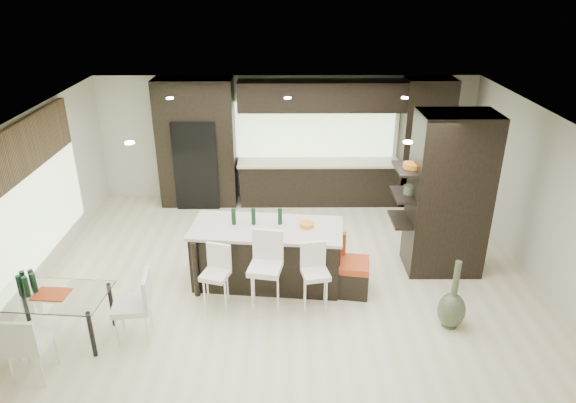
{
  "coord_description": "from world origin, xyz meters",
  "views": [
    {
      "loc": [
        -0.06,
        -7.18,
        4.63
      ],
      "look_at": [
        0.0,
        0.6,
        1.15
      ],
      "focal_mm": 32.0,
      "sensor_mm": 36.0,
      "label": 1
    }
  ],
  "objects_px": {
    "kitchen_island": "(267,254)",
    "chair_near": "(31,346)",
    "stool_mid": "(265,282)",
    "floor_vase": "(454,295)",
    "bench": "(324,274)",
    "stool_right": "(315,285)",
    "dining_table": "(56,316)",
    "stool_left": "(216,286)",
    "chair_end": "(132,309)"
  },
  "relations": [
    {
      "from": "kitchen_island",
      "to": "chair_near",
      "type": "relative_size",
      "value": 2.66
    },
    {
      "from": "stool_mid",
      "to": "floor_vase",
      "type": "xyz_separation_m",
      "value": [
        2.64,
        -0.36,
        0.02
      ]
    },
    {
      "from": "bench",
      "to": "chair_near",
      "type": "bearing_deg",
      "value": -143.79
    },
    {
      "from": "bench",
      "to": "chair_near",
      "type": "height_order",
      "value": "chair_near"
    },
    {
      "from": "stool_right",
      "to": "floor_vase",
      "type": "height_order",
      "value": "floor_vase"
    },
    {
      "from": "stool_mid",
      "to": "bench",
      "type": "height_order",
      "value": "stool_mid"
    },
    {
      "from": "bench",
      "to": "stool_mid",
      "type": "bearing_deg",
      "value": -137.28
    },
    {
      "from": "stool_mid",
      "to": "dining_table",
      "type": "height_order",
      "value": "stool_mid"
    },
    {
      "from": "stool_right",
      "to": "bench",
      "type": "xyz_separation_m",
      "value": [
        0.17,
        0.56,
        -0.16
      ]
    },
    {
      "from": "stool_left",
      "to": "floor_vase",
      "type": "relative_size",
      "value": 0.79
    },
    {
      "from": "chair_end",
      "to": "stool_mid",
      "type": "bearing_deg",
      "value": -79.03
    },
    {
      "from": "kitchen_island",
      "to": "chair_near",
      "type": "bearing_deg",
      "value": -136.82
    },
    {
      "from": "stool_right",
      "to": "chair_near",
      "type": "xyz_separation_m",
      "value": [
        -3.57,
        -1.34,
        0.02
      ]
    },
    {
      "from": "bench",
      "to": "chair_near",
      "type": "relative_size",
      "value": 1.57
    },
    {
      "from": "kitchen_island",
      "to": "stool_right",
      "type": "distance_m",
      "value": 1.09
    },
    {
      "from": "stool_mid",
      "to": "stool_right",
      "type": "distance_m",
      "value": 0.74
    },
    {
      "from": "stool_left",
      "to": "dining_table",
      "type": "height_order",
      "value": "stool_left"
    },
    {
      "from": "dining_table",
      "to": "floor_vase",
      "type": "bearing_deg",
      "value": 7.28
    },
    {
      "from": "stool_left",
      "to": "bench",
      "type": "xyz_separation_m",
      "value": [
        1.63,
        0.55,
        -0.15
      ]
    },
    {
      "from": "stool_left",
      "to": "bench",
      "type": "bearing_deg",
      "value": 35.45
    },
    {
      "from": "stool_left",
      "to": "floor_vase",
      "type": "height_order",
      "value": "floor_vase"
    },
    {
      "from": "bench",
      "to": "chair_near",
      "type": "distance_m",
      "value": 4.19
    },
    {
      "from": "stool_left",
      "to": "dining_table",
      "type": "relative_size",
      "value": 0.58
    },
    {
      "from": "stool_mid",
      "to": "chair_end",
      "type": "height_order",
      "value": "stool_mid"
    },
    {
      "from": "kitchen_island",
      "to": "dining_table",
      "type": "distance_m",
      "value": 3.17
    },
    {
      "from": "bench",
      "to": "chair_near",
      "type": "xyz_separation_m",
      "value": [
        -3.73,
        -1.89,
        0.18
      ]
    },
    {
      "from": "stool_right",
      "to": "bench",
      "type": "height_order",
      "value": "stool_right"
    },
    {
      "from": "stool_left",
      "to": "bench",
      "type": "relative_size",
      "value": 0.6
    },
    {
      "from": "kitchen_island",
      "to": "dining_table",
      "type": "relative_size",
      "value": 1.64
    },
    {
      "from": "stool_mid",
      "to": "chair_near",
      "type": "height_order",
      "value": "stool_mid"
    },
    {
      "from": "bench",
      "to": "dining_table",
      "type": "relative_size",
      "value": 0.97
    },
    {
      "from": "kitchen_island",
      "to": "chair_end",
      "type": "relative_size",
      "value": 2.6
    },
    {
      "from": "dining_table",
      "to": "chair_end",
      "type": "bearing_deg",
      "value": 5.05
    },
    {
      "from": "bench",
      "to": "chair_end",
      "type": "bearing_deg",
      "value": -147.21
    },
    {
      "from": "stool_left",
      "to": "stool_right",
      "type": "height_order",
      "value": "stool_right"
    },
    {
      "from": "stool_left",
      "to": "stool_right",
      "type": "relative_size",
      "value": 0.98
    },
    {
      "from": "stool_left",
      "to": "stool_mid",
      "type": "xyz_separation_m",
      "value": [
        0.73,
        -0.04,
        0.09
      ]
    },
    {
      "from": "stool_right",
      "to": "chair_end",
      "type": "height_order",
      "value": "chair_end"
    },
    {
      "from": "kitchen_island",
      "to": "stool_mid",
      "type": "xyz_separation_m",
      "value": [
        -0.0,
        -0.84,
        0.02
      ]
    },
    {
      "from": "floor_vase",
      "to": "dining_table",
      "type": "xyz_separation_m",
      "value": [
        -5.48,
        -0.21,
        -0.18
      ]
    },
    {
      "from": "stool_left",
      "to": "stool_mid",
      "type": "height_order",
      "value": "stool_mid"
    },
    {
      "from": "floor_vase",
      "to": "chair_near",
      "type": "xyz_separation_m",
      "value": [
        -5.48,
        -0.94,
        -0.08
      ]
    },
    {
      "from": "kitchen_island",
      "to": "bench",
      "type": "height_order",
      "value": "kitchen_island"
    },
    {
      "from": "stool_left",
      "to": "chair_end",
      "type": "bearing_deg",
      "value": -133.12
    },
    {
      "from": "kitchen_island",
      "to": "floor_vase",
      "type": "height_order",
      "value": "floor_vase"
    },
    {
      "from": "dining_table",
      "to": "chair_near",
      "type": "height_order",
      "value": "chair_near"
    },
    {
      "from": "stool_mid",
      "to": "chair_end",
      "type": "bearing_deg",
      "value": -151.17
    },
    {
      "from": "floor_vase",
      "to": "dining_table",
      "type": "relative_size",
      "value": 0.73
    },
    {
      "from": "floor_vase",
      "to": "stool_right",
      "type": "bearing_deg",
      "value": 168.28
    },
    {
      "from": "stool_right",
      "to": "floor_vase",
      "type": "xyz_separation_m",
      "value": [
        1.91,
        -0.4,
        0.1
      ]
    }
  ]
}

